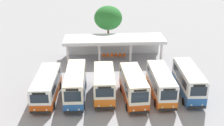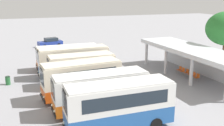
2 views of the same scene
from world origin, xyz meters
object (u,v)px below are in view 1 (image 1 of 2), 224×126
at_px(waiting_chair_fifth_seat, 120,56).
at_px(waiting_chair_far_end_seat, 124,56).
at_px(city_bus_nearest_orange, 47,86).
at_px(waiting_chair_fourth_seat, 116,55).
at_px(city_bus_far_end_green, 188,81).
at_px(waiting_chair_end_by_column, 104,56).
at_px(waiting_chair_second_from_end, 108,56).
at_px(waiting_chair_middle_seat, 112,56).
at_px(city_bus_fourth_amber, 133,86).
at_px(city_bus_second_in_row, 75,84).
at_px(city_bus_fifth_blue, 161,83).
at_px(city_bus_middle_cream, 104,83).

height_order(waiting_chair_fifth_seat, waiting_chair_far_end_seat, same).
distance_m(city_bus_nearest_orange, waiting_chair_fourth_seat, 14.89).
relative_size(city_bus_far_end_green, waiting_chair_end_by_column, 8.84).
relative_size(waiting_chair_second_from_end, waiting_chair_fifth_seat, 1.00).
bearing_deg(city_bus_nearest_orange, waiting_chair_second_from_end, 57.43).
height_order(city_bus_nearest_orange, city_bus_far_end_green, city_bus_far_end_green).
xyz_separation_m(waiting_chair_fourth_seat, waiting_chair_fifth_seat, (0.65, -0.11, 0.00)).
xyz_separation_m(waiting_chair_middle_seat, waiting_chair_fourth_seat, (0.65, 0.01, 0.00)).
bearing_deg(waiting_chair_end_by_column, city_bus_nearest_orange, -120.18).
bearing_deg(city_bus_fourth_amber, waiting_chair_middle_seat, 97.74).
bearing_deg(waiting_chair_far_end_seat, waiting_chair_second_from_end, 179.67).
relative_size(city_bus_second_in_row, waiting_chair_fourth_seat, 9.25).
height_order(city_bus_second_in_row, city_bus_fourth_amber, city_bus_second_in_row).
bearing_deg(waiting_chair_far_end_seat, waiting_chair_end_by_column, 178.85).
relative_size(city_bus_second_in_row, waiting_chair_far_end_seat, 9.25).
xyz_separation_m(city_bus_fifth_blue, waiting_chair_fourth_seat, (-4.41, 12.18, -1.23)).
bearing_deg(waiting_chair_fourth_seat, city_bus_middle_cream, -100.48).
bearing_deg(waiting_chair_middle_seat, city_bus_nearest_orange, -124.55).
xyz_separation_m(city_bus_fifth_blue, waiting_chair_middle_seat, (-5.06, 12.16, -1.23)).
distance_m(city_bus_fourth_amber, city_bus_fifth_blue, 3.39).
bearing_deg(waiting_chair_fifth_seat, waiting_chair_second_from_end, 179.53).
distance_m(waiting_chair_middle_seat, waiting_chair_fourth_seat, 0.65).
distance_m(city_bus_nearest_orange, waiting_chair_end_by_column, 13.79).
relative_size(waiting_chair_end_by_column, waiting_chair_fifth_seat, 1.00).
height_order(city_bus_nearest_orange, waiting_chair_fifth_seat, city_bus_nearest_orange).
bearing_deg(waiting_chair_fourth_seat, waiting_chair_end_by_column, -178.69).
xyz_separation_m(city_bus_second_in_row, waiting_chair_far_end_seat, (6.82, 11.88, -1.34)).
relative_size(city_bus_fourth_amber, city_bus_fifth_blue, 0.94).
distance_m(city_bus_second_in_row, waiting_chair_fifth_seat, 13.46).
height_order(city_bus_second_in_row, city_bus_far_end_green, same).
bearing_deg(waiting_chair_end_by_column, city_bus_middle_cream, -91.33).
bearing_deg(city_bus_fourth_amber, city_bus_fifth_blue, 11.66).
bearing_deg(city_bus_fifth_blue, city_bus_second_in_row, 178.92).
relative_size(city_bus_nearest_orange, waiting_chair_end_by_column, 9.13).
bearing_deg(city_bus_far_end_green, waiting_chair_middle_seat, 124.96).
bearing_deg(city_bus_middle_cream, waiting_chair_far_end_seat, 73.54).
relative_size(waiting_chair_end_by_column, waiting_chair_far_end_seat, 1.00).
height_order(waiting_chair_second_from_end, waiting_chair_far_end_seat, same).
height_order(city_bus_middle_cream, city_bus_fifth_blue, city_bus_middle_cream).
xyz_separation_m(waiting_chair_middle_seat, waiting_chair_far_end_seat, (1.94, -0.10, 0.00)).
relative_size(city_bus_middle_cream, waiting_chair_second_from_end, 7.87).
relative_size(waiting_chair_fourth_seat, waiting_chair_far_end_seat, 1.00).
xyz_separation_m(city_bus_nearest_orange, city_bus_fifth_blue, (13.26, -0.25, 0.09)).
distance_m(city_bus_second_in_row, city_bus_middle_cream, 3.32).
height_order(city_bus_nearest_orange, waiting_chair_fourth_seat, city_bus_nearest_orange).
height_order(city_bus_middle_cream, waiting_chair_second_from_end, city_bus_middle_cream).
xyz_separation_m(city_bus_nearest_orange, city_bus_second_in_row, (3.32, -0.07, 0.21)).
distance_m(city_bus_far_end_green, waiting_chair_second_from_end, 14.99).
relative_size(city_bus_far_end_green, waiting_chair_second_from_end, 8.84).
xyz_separation_m(city_bus_middle_cream, waiting_chair_far_end_seat, (3.51, 11.87, -1.27)).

